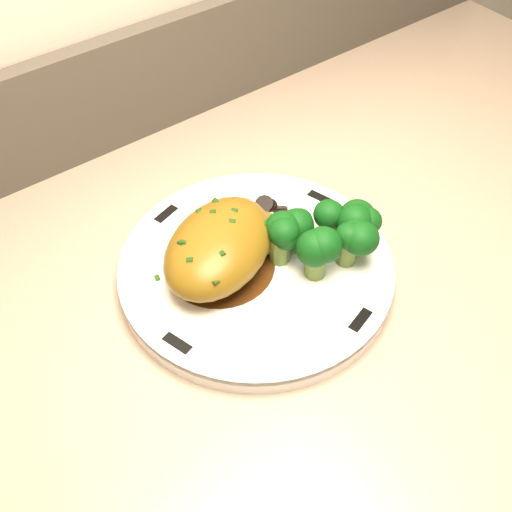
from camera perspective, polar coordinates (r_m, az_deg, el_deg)
plate at (r=0.57m, az=-0.00°, el=-1.23°), size 0.26×0.26×0.02m
rim_accent_0 at (r=0.62m, az=5.73°, el=5.17°), size 0.02×0.03×0.00m
rim_accent_1 at (r=0.61m, az=-8.00°, el=3.71°), size 0.03×0.02×0.00m
rim_accent_2 at (r=0.51m, az=-7.02°, el=-7.72°), size 0.02×0.03×0.00m
rim_accent_3 at (r=0.53m, az=9.26°, el=-5.65°), size 0.03×0.02×0.00m
gravy_pool at (r=0.56m, az=-3.24°, el=-0.84°), size 0.10×0.10×0.00m
chicken_breast at (r=0.54m, az=-2.93°, el=0.96°), size 0.15×0.13×0.05m
mushroom_pile at (r=0.59m, az=0.15°, el=2.98°), size 0.07×0.05×0.02m
broccoli_florets at (r=0.56m, az=5.86°, el=2.02°), size 0.09×0.07×0.04m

